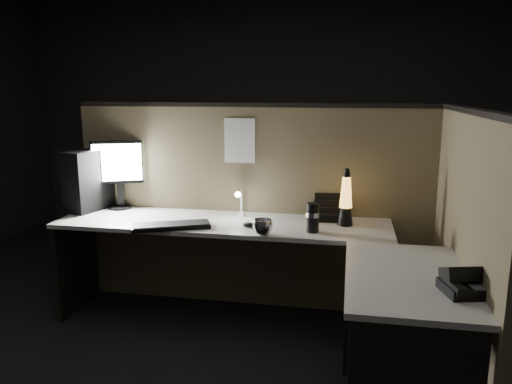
% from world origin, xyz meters
% --- Properties ---
extents(floor, '(6.00, 6.00, 0.00)m').
position_xyz_m(floor, '(0.00, 0.00, 0.00)').
color(floor, black).
rests_on(floor, ground).
extents(room_shell, '(6.00, 6.00, 6.00)m').
position_xyz_m(room_shell, '(0.00, 0.00, 1.62)').
color(room_shell, silver).
rests_on(room_shell, ground).
extents(partition_back, '(2.66, 0.06, 1.50)m').
position_xyz_m(partition_back, '(0.00, 0.93, 0.75)').
color(partition_back, brown).
rests_on(partition_back, ground).
extents(partition_right, '(0.06, 1.66, 1.50)m').
position_xyz_m(partition_right, '(1.33, 0.10, 0.75)').
color(partition_right, brown).
rests_on(partition_right, ground).
extents(desk, '(2.60, 1.60, 0.73)m').
position_xyz_m(desk, '(0.18, 0.25, 0.58)').
color(desk, beige).
rests_on(desk, ground).
extents(pc_tower, '(0.30, 0.47, 0.45)m').
position_xyz_m(pc_tower, '(-1.22, 0.78, 0.96)').
color(pc_tower, black).
rests_on(pc_tower, desk).
extents(monitor, '(0.38, 0.20, 0.52)m').
position_xyz_m(monitor, '(-1.02, 0.84, 1.04)').
color(monitor, black).
rests_on(monitor, desk).
extents(keyboard, '(0.53, 0.35, 0.02)m').
position_xyz_m(keyboard, '(-0.44, 0.38, 0.74)').
color(keyboard, black).
rests_on(keyboard, desk).
extents(mouse, '(0.09, 0.07, 0.03)m').
position_xyz_m(mouse, '(0.05, 0.50, 0.75)').
color(mouse, black).
rests_on(mouse, desk).
extents(clip_lamp, '(0.04, 0.16, 0.20)m').
position_xyz_m(clip_lamp, '(-0.05, 0.72, 0.85)').
color(clip_lamp, silver).
rests_on(clip_lamp, desk).
extents(organizer, '(0.27, 0.24, 0.19)m').
position_xyz_m(organizer, '(0.59, 0.82, 0.77)').
color(organizer, black).
rests_on(organizer, desk).
extents(lava_lamp, '(0.10, 0.10, 0.39)m').
position_xyz_m(lava_lamp, '(0.68, 0.67, 0.89)').
color(lava_lamp, black).
rests_on(lava_lamp, desk).
extents(travel_mug, '(0.08, 0.08, 0.19)m').
position_xyz_m(travel_mug, '(0.48, 0.46, 0.82)').
color(travel_mug, black).
rests_on(travel_mug, desk).
extents(steel_mug, '(0.16, 0.16, 0.10)m').
position_xyz_m(steel_mug, '(0.18, 0.34, 0.78)').
color(steel_mug, '#B6B6BD').
rests_on(steel_mug, desk).
extents(figurine, '(0.06, 0.06, 0.06)m').
position_xyz_m(figurine, '(0.44, 0.69, 0.78)').
color(figurine, yellow).
rests_on(figurine, desk).
extents(pinned_paper, '(0.23, 0.00, 0.32)m').
position_xyz_m(pinned_paper, '(-0.09, 0.90, 1.26)').
color(pinned_paper, white).
rests_on(pinned_paper, partition_back).
extents(desk_phone, '(0.25, 0.25, 0.13)m').
position_xyz_m(desk_phone, '(1.24, -0.38, 0.78)').
color(desk_phone, black).
rests_on(desk_phone, desk).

